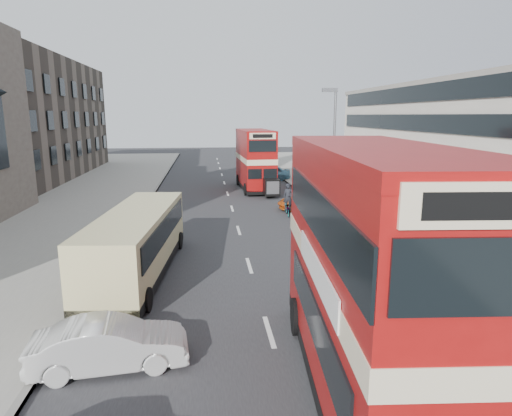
{
  "coord_description": "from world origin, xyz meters",
  "views": [
    {
      "loc": [
        -1.81,
        -10.07,
        6.43
      ],
      "look_at": [
        0.17,
        6.91,
        2.8
      ],
      "focal_mm": 30.74,
      "sensor_mm": 36.0,
      "label": 1
    }
  ],
  "objects_px": {
    "car_right_a": "(333,216)",
    "car_right_b": "(307,201)",
    "car_left_front": "(110,345)",
    "pedestrian_far": "(320,173)",
    "pedestrian_near": "(392,214)",
    "bus_second": "(255,159)",
    "bus_main": "(376,274)",
    "car_right_c": "(268,173)",
    "coach": "(137,241)",
    "street_lamp": "(333,141)",
    "cyclist": "(288,205)"
  },
  "relations": [
    {
      "from": "bus_second",
      "to": "car_right_b",
      "type": "xyz_separation_m",
      "value": [
        2.59,
        -8.86,
        -2.08
      ]
    },
    {
      "from": "car_right_c",
      "to": "cyclist",
      "type": "xyz_separation_m",
      "value": [
        -0.96,
        -15.81,
        -0.03
      ]
    },
    {
      "from": "car_right_b",
      "to": "pedestrian_far",
      "type": "xyz_separation_m",
      "value": [
        4.03,
        11.7,
        0.46
      ]
    },
    {
      "from": "bus_main",
      "to": "coach",
      "type": "bearing_deg",
      "value": -48.09
    },
    {
      "from": "car_right_a",
      "to": "pedestrian_near",
      "type": "distance_m",
      "value": 3.31
    },
    {
      "from": "car_right_a",
      "to": "car_left_front",
      "type": "bearing_deg",
      "value": -41.14
    },
    {
      "from": "pedestrian_near",
      "to": "cyclist",
      "type": "bearing_deg",
      "value": -37.46
    },
    {
      "from": "coach",
      "to": "car_left_front",
      "type": "bearing_deg",
      "value": -82.19
    },
    {
      "from": "car_left_front",
      "to": "car_right_c",
      "type": "height_order",
      "value": "car_right_c"
    },
    {
      "from": "car_right_b",
      "to": "car_left_front",
      "type": "bearing_deg",
      "value": -32.4
    },
    {
      "from": "pedestrian_near",
      "to": "bus_second",
      "type": "bearing_deg",
      "value": -64.21
    },
    {
      "from": "car_left_front",
      "to": "cyclist",
      "type": "bearing_deg",
      "value": -31.13
    },
    {
      "from": "bus_second",
      "to": "coach",
      "type": "bearing_deg",
      "value": 68.55
    },
    {
      "from": "car_left_front",
      "to": "car_right_b",
      "type": "distance_m",
      "value": 20.86
    },
    {
      "from": "pedestrian_near",
      "to": "pedestrian_far",
      "type": "distance_m",
      "value": 17.92
    },
    {
      "from": "street_lamp",
      "to": "car_right_c",
      "type": "distance_m",
      "value": 15.9
    },
    {
      "from": "car_right_a",
      "to": "pedestrian_far",
      "type": "bearing_deg",
      "value": 162.5
    },
    {
      "from": "coach",
      "to": "car_left_front",
      "type": "relative_size",
      "value": 2.39
    },
    {
      "from": "car_right_a",
      "to": "car_right_b",
      "type": "height_order",
      "value": "car_right_a"
    },
    {
      "from": "pedestrian_far",
      "to": "car_left_front",
      "type": "bearing_deg",
      "value": -116.28
    },
    {
      "from": "car_right_a",
      "to": "cyclist",
      "type": "relative_size",
      "value": 2.07
    },
    {
      "from": "car_right_a",
      "to": "car_right_c",
      "type": "relative_size",
      "value": 0.99
    },
    {
      "from": "pedestrian_far",
      "to": "cyclist",
      "type": "distance_m",
      "value": 14.57
    },
    {
      "from": "bus_second",
      "to": "pedestrian_near",
      "type": "xyz_separation_m",
      "value": [
        6.02,
        -15.07,
        -1.69
      ]
    },
    {
      "from": "street_lamp",
      "to": "car_left_front",
      "type": "relative_size",
      "value": 2.06
    },
    {
      "from": "cyclist",
      "to": "street_lamp",
      "type": "bearing_deg",
      "value": 14.33
    },
    {
      "from": "bus_second",
      "to": "bus_main",
      "type": "bearing_deg",
      "value": 86.59
    },
    {
      "from": "car_right_c",
      "to": "pedestrian_near",
      "type": "height_order",
      "value": "pedestrian_near"
    },
    {
      "from": "coach",
      "to": "car_right_a",
      "type": "distance_m",
      "value": 12.3
    },
    {
      "from": "bus_main",
      "to": "car_right_c",
      "type": "relative_size",
      "value": 2.36
    },
    {
      "from": "bus_main",
      "to": "pedestrian_far",
      "type": "distance_m",
      "value": 32.87
    },
    {
      "from": "car_left_front",
      "to": "pedestrian_far",
      "type": "height_order",
      "value": "pedestrian_far"
    },
    {
      "from": "pedestrian_far",
      "to": "pedestrian_near",
      "type": "bearing_deg",
      "value": -94.09
    },
    {
      "from": "car_right_b",
      "to": "cyclist",
      "type": "bearing_deg",
      "value": -49.07
    },
    {
      "from": "bus_main",
      "to": "bus_second",
      "type": "xyz_separation_m",
      "value": [
        0.63,
        29.17,
        -0.31
      ]
    },
    {
      "from": "bus_main",
      "to": "pedestrian_near",
      "type": "height_order",
      "value": "bus_main"
    },
    {
      "from": "car_right_b",
      "to": "bus_second",
      "type": "bearing_deg",
      "value": -169.03
    },
    {
      "from": "bus_second",
      "to": "car_left_front",
      "type": "relative_size",
      "value": 2.32
    },
    {
      "from": "bus_main",
      "to": "pedestrian_far",
      "type": "bearing_deg",
      "value": -98.04
    },
    {
      "from": "street_lamp",
      "to": "cyclist",
      "type": "bearing_deg",
      "value": -169.34
    },
    {
      "from": "street_lamp",
      "to": "coach",
      "type": "bearing_deg",
      "value": -136.64
    },
    {
      "from": "coach",
      "to": "pedestrian_near",
      "type": "relative_size",
      "value": 5.89
    },
    {
      "from": "pedestrian_far",
      "to": "car_right_a",
      "type": "bearing_deg",
      "value": -104.46
    },
    {
      "from": "car_left_front",
      "to": "car_right_b",
      "type": "height_order",
      "value": "car_left_front"
    },
    {
      "from": "street_lamp",
      "to": "pedestrian_near",
      "type": "distance_m",
      "value": 6.68
    },
    {
      "from": "pedestrian_near",
      "to": "street_lamp",
      "type": "bearing_deg",
      "value": -63.83
    },
    {
      "from": "coach",
      "to": "car_right_c",
      "type": "bearing_deg",
      "value": 76.18
    },
    {
      "from": "car_left_front",
      "to": "pedestrian_far",
      "type": "relative_size",
      "value": 2.26
    },
    {
      "from": "coach",
      "to": "pedestrian_far",
      "type": "distance_m",
      "value": 27.14
    },
    {
      "from": "car_left_front",
      "to": "car_right_a",
      "type": "relative_size",
      "value": 0.9
    }
  ]
}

